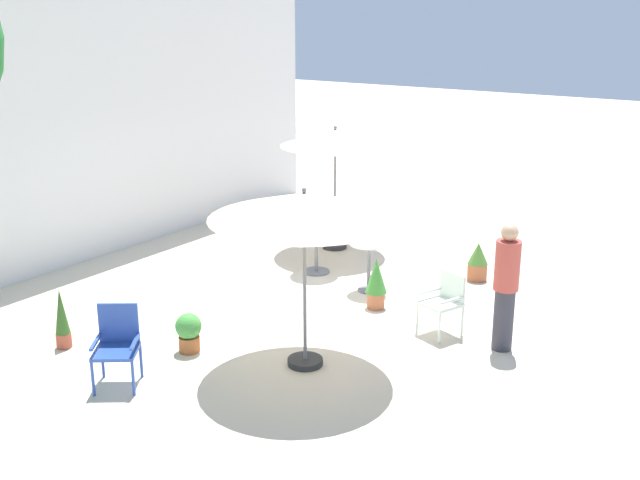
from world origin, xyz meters
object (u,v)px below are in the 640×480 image
at_px(potted_plant_2, 189,331).
at_px(patio_chair_1, 117,341).
at_px(cafe_table_1, 316,242).
at_px(potted_plant_3, 62,319).
at_px(cafe_table_0, 369,258).
at_px(patio_umbrella_0, 304,207).
at_px(patio_umbrella_1, 335,139).
at_px(patio_chair_0, 445,299).
at_px(potted_plant_0, 478,261).
at_px(potted_plant_1, 376,282).
at_px(standing_person, 506,286).

bearing_deg(potted_plant_2, patio_chair_1, 176.20).
distance_m(cafe_table_1, potted_plant_2, 3.50).
bearing_deg(potted_plant_3, cafe_table_1, -13.35).
relative_size(cafe_table_0, potted_plant_2, 1.50).
distance_m(patio_umbrella_0, cafe_table_0, 3.13).
relative_size(patio_umbrella_1, patio_chair_1, 2.37).
bearing_deg(cafe_table_1, patio_chair_0, -110.68).
bearing_deg(cafe_table_1, patio_umbrella_1, 20.83).
distance_m(patio_umbrella_0, potted_plant_3, 3.58).
distance_m(cafe_table_1, patio_chair_1, 4.57).
xyz_separation_m(patio_umbrella_0, patio_umbrella_1, (4.24, 2.37, -0.00)).
relative_size(potted_plant_0, potted_plant_1, 0.82).
xyz_separation_m(patio_chair_1, potted_plant_3, (0.26, 1.36, -0.14)).
bearing_deg(patio_chair_0, potted_plant_2, 134.41).
relative_size(potted_plant_0, potted_plant_2, 1.21).
bearing_deg(cafe_table_0, potted_plant_3, 151.50).
bearing_deg(potted_plant_1, potted_plant_2, 155.29).
xyz_separation_m(patio_chair_0, potted_plant_1, (0.26, 1.22, -0.08)).
xyz_separation_m(patio_chair_1, standing_person, (3.45, -3.36, 0.34)).
relative_size(patio_umbrella_0, cafe_table_0, 2.91).
distance_m(cafe_table_0, potted_plant_0, 1.87).
distance_m(potted_plant_0, potted_plant_3, 6.43).
bearing_deg(patio_chair_1, cafe_table_1, 4.30).
xyz_separation_m(patio_chair_0, potted_plant_2, (-2.39, 2.44, -0.22)).
relative_size(cafe_table_1, standing_person, 0.47).
height_order(patio_chair_0, potted_plant_2, patio_chair_0).
xyz_separation_m(cafe_table_0, potted_plant_3, (-4.04, 2.19, -0.14)).
relative_size(patio_umbrella_0, potted_plant_2, 4.38).
height_order(potted_plant_1, potted_plant_2, potted_plant_1).
height_order(potted_plant_0, standing_person, standing_person).
height_order(cafe_table_1, potted_plant_2, cafe_table_1).
bearing_deg(potted_plant_3, patio_chair_1, -100.80).
distance_m(potted_plant_2, potted_plant_3, 1.66).
distance_m(patio_umbrella_1, potted_plant_2, 5.16).
height_order(patio_umbrella_0, potted_plant_3, patio_umbrella_0).
relative_size(potted_plant_0, standing_person, 0.37).
height_order(patio_umbrella_0, patio_umbrella_1, patio_umbrella_0).
relative_size(patio_chair_1, potted_plant_1, 1.24).
height_order(potted_plant_2, potted_plant_3, potted_plant_3).
height_order(patio_umbrella_1, patio_chair_1, patio_umbrella_1).
height_order(patio_umbrella_1, potted_plant_0, patio_umbrella_1).
distance_m(cafe_table_0, potted_plant_3, 4.60).
xyz_separation_m(patio_umbrella_0, potted_plant_2, (-0.53, 1.45, -1.74)).
xyz_separation_m(patio_umbrella_1, patio_chair_0, (-2.39, -3.35, -1.52)).
relative_size(cafe_table_1, potted_plant_0, 1.27).
distance_m(patio_chair_1, potted_plant_1, 3.96).
height_order(cafe_table_0, potted_plant_3, potted_plant_3).
bearing_deg(potted_plant_0, cafe_table_1, 116.21).
bearing_deg(patio_chair_0, patio_umbrella_0, 152.08).
distance_m(cafe_table_0, patio_chair_1, 4.38).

